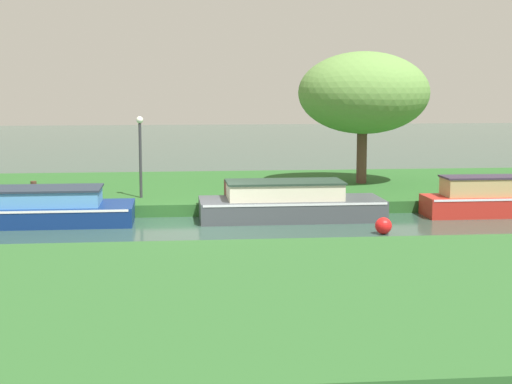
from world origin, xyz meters
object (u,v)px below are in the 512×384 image
red_cruiser (491,198)px  channel_buoy (383,226)px  slate_barge (289,203)px  willow_tree_left (364,93)px  lamp_post (140,146)px  mooring_post_near (226,191)px  mooring_post_far (34,193)px

red_cruiser → channel_buoy: size_ratio=8.84×
slate_barge → red_cruiser: bearing=0.0°
willow_tree_left → lamp_post: bearing=-160.7°
channel_buoy → slate_barge: bearing=129.7°
lamp_post → willow_tree_left: bearing=19.3°
willow_tree_left → mooring_post_near: willow_tree_left is taller
lamp_post → channel_buoy: bearing=-37.3°
willow_tree_left → lamp_post: willow_tree_left is taller
willow_tree_left → mooring_post_far: (-11.99, -4.31, -3.17)m
willow_tree_left → mooring_post_near: (-5.70, -4.31, -3.18)m
lamp_post → red_cruiser: bearing=-12.9°
willow_tree_left → mooring_post_far: bearing=-160.2°
willow_tree_left → mooring_post_far: willow_tree_left is taller
slate_barge → red_cruiser: size_ratio=1.35×
willow_tree_left → mooring_post_near: bearing=-142.9°
red_cruiser → willow_tree_left: (-2.97, 5.64, 3.38)m
channel_buoy → lamp_post: bearing=142.7°
slate_barge → channel_buoy: (2.35, -2.83, -0.28)m
willow_tree_left → lamp_post: size_ratio=1.83×
red_cruiser → mooring_post_near: (-8.67, 1.32, 0.20)m
slate_barge → mooring_post_far: bearing=170.9°
red_cruiser → mooring_post_near: size_ratio=5.70×
slate_barge → mooring_post_near: (-1.95, 1.32, 0.26)m
slate_barge → lamp_post: (-4.81, 2.63, 1.66)m
lamp_post → mooring_post_far: (-3.42, -1.31, -1.39)m
red_cruiser → lamp_post: lamp_post is taller
lamp_post → mooring_post_near: bearing=-24.5°
channel_buoy → mooring_post_far: bearing=158.6°
mooring_post_far → mooring_post_near: bearing=0.0°
lamp_post → mooring_post_near: 3.45m
mooring_post_far → willow_tree_left: bearing=19.8°
mooring_post_near → mooring_post_far: bearing=180.0°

